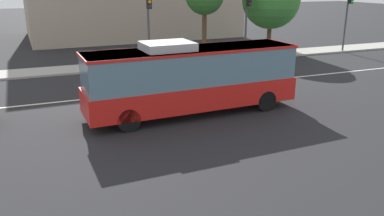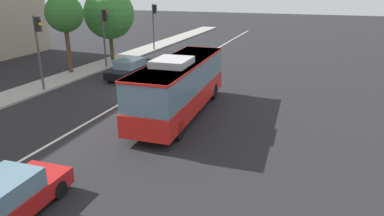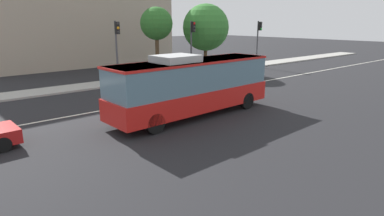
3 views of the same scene
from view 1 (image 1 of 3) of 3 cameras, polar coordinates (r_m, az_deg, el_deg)
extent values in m
plane|color=black|center=(23.95, 4.68, 3.38)|extent=(160.00, 160.00, 0.00)
cube|color=#9E9B93|center=(30.66, -1.57, 6.81)|extent=(80.00, 2.67, 0.14)
cube|color=silver|center=(23.95, 4.68, 3.40)|extent=(76.00, 0.16, 0.01)
cube|color=red|center=(18.45, 0.04, 2.13)|extent=(10.09, 2.88, 1.10)
cube|color=slate|center=(18.13, 0.04, 6.20)|extent=(9.88, 2.79, 1.58)
cube|color=red|center=(18.00, 0.04, 8.47)|extent=(9.99, 2.85, 0.12)
cube|color=#B2B2B2|center=(17.51, -3.59, 8.96)|extent=(2.27, 1.88, 0.36)
cylinder|color=black|center=(21.05, 7.31, 2.65)|extent=(1.01, 0.34, 1.00)
cylinder|color=black|center=(19.28, 10.66, 1.04)|extent=(1.01, 0.34, 1.00)
cylinder|color=black|center=(18.57, -10.99, 0.36)|extent=(1.01, 0.34, 1.00)
cylinder|color=black|center=(16.54, -9.22, -1.75)|extent=(1.01, 0.34, 1.00)
cube|color=black|center=(27.50, 7.09, 6.34)|extent=(4.52, 1.85, 0.60)
cube|color=slate|center=(27.50, 7.60, 7.64)|extent=(2.54, 1.69, 0.64)
cylinder|color=black|center=(26.18, 4.98, 5.36)|extent=(0.64, 0.23, 0.64)
cylinder|color=black|center=(27.59, 3.52, 6.05)|extent=(0.64, 0.23, 0.64)
cylinder|color=black|center=(27.60, 10.62, 5.78)|extent=(0.64, 0.23, 0.64)
cylinder|color=black|center=(28.95, 8.97, 6.43)|extent=(0.64, 0.23, 0.64)
cylinder|color=#47474C|center=(37.29, 21.43, 11.54)|extent=(0.16, 0.16, 5.20)
sphere|color=#1ED838|center=(36.88, 22.24, 14.10)|extent=(0.22, 0.22, 0.22)
cylinder|color=#47474C|center=(31.48, 7.83, 11.61)|extent=(0.16, 0.16, 5.20)
cube|color=black|center=(31.09, 8.28, 15.30)|extent=(0.33, 0.30, 0.96)
sphere|color=#2D2D2D|center=(30.96, 8.43, 15.28)|extent=(0.22, 0.22, 0.22)
sphere|color=#2D2D2D|center=(30.98, 8.40, 14.69)|extent=(0.22, 0.22, 0.22)
cylinder|color=#47474C|center=(28.51, -6.31, 11.01)|extent=(0.16, 0.16, 5.20)
cube|color=black|center=(28.08, -6.27, 15.11)|extent=(0.33, 0.29, 0.96)
sphere|color=#F9A514|center=(27.93, -6.17, 15.09)|extent=(0.22, 0.22, 0.22)
sphere|color=#2D2D2D|center=(27.95, -6.15, 14.44)|extent=(0.22, 0.22, 0.22)
cylinder|color=#4C3823|center=(31.78, 1.79, 10.58)|extent=(0.36, 0.36, 3.84)
cylinder|color=#4C3823|center=(34.15, 11.11, 9.88)|extent=(0.36, 0.36, 2.78)
sphere|color=#387F33|center=(33.86, 11.44, 15.19)|extent=(4.75, 4.75, 4.75)
cube|color=slate|center=(50.75, 3.63, 13.55)|extent=(0.50, 12.00, 1.50)
camera|label=2|loc=(14.43, -72.84, 9.37)|focal=32.27mm
camera|label=3|loc=(5.64, -76.63, -5.39)|focal=30.24mm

